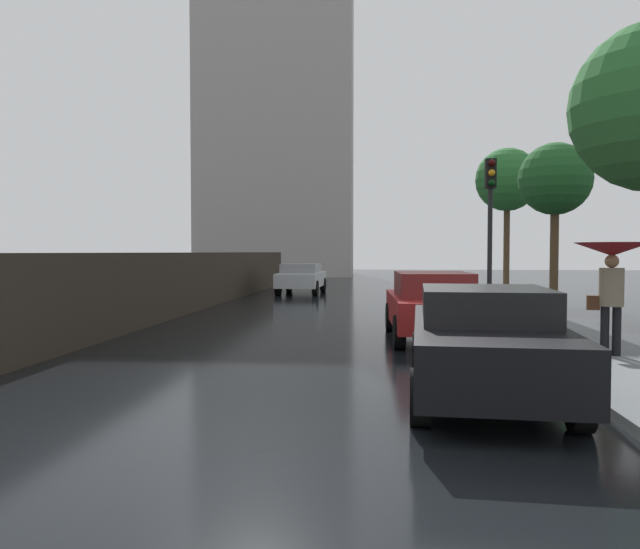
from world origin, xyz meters
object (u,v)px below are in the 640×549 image
object	(u,v)px
car_silver_mid_road	(301,278)
pedestrian_with_umbrella_far	(612,263)
street_tree_near	(507,181)
street_tree_mid	(555,180)
traffic_light	(490,208)
car_red_far_ahead	(431,304)
car_black_near_kerb	(484,340)

from	to	relation	value
car_silver_mid_road	pedestrian_with_umbrella_far	bearing A→B (deg)	115.89
street_tree_near	street_tree_mid	distance (m)	4.65
street_tree_near	street_tree_mid	size ratio (longest dim) A/B	1.11
car_silver_mid_road	pedestrian_with_umbrella_far	size ratio (longest dim) A/B	2.14
traffic_light	street_tree_near	distance (m)	9.45
car_red_far_ahead	street_tree_near	distance (m)	13.22
car_black_near_kerb	pedestrian_with_umbrella_far	bearing A→B (deg)	49.12
car_black_near_kerb	car_silver_mid_road	bearing A→B (deg)	107.75
traffic_light	street_tree_near	bearing A→B (deg)	76.09
pedestrian_with_umbrella_far	street_tree_mid	size ratio (longest dim) A/B	0.35
pedestrian_with_umbrella_far	car_red_far_ahead	bearing A→B (deg)	147.99
car_silver_mid_road	pedestrian_with_umbrella_far	xyz separation A→B (m)	(7.25, -16.37, 0.94)
car_black_near_kerb	car_red_far_ahead	bearing A→B (deg)	96.46
car_silver_mid_road	street_tree_near	bearing A→B (deg)	169.52
car_red_far_ahead	street_tree_mid	bearing A→B (deg)	56.12
car_red_far_ahead	pedestrian_with_umbrella_far	bearing A→B (deg)	-44.95
car_silver_mid_road	traffic_light	bearing A→B (deg)	121.82
pedestrian_with_umbrella_far	traffic_light	world-z (taller)	traffic_light
car_black_near_kerb	street_tree_mid	bearing A→B (deg)	74.55
traffic_light	street_tree_mid	distance (m)	5.39
car_silver_mid_road	street_tree_near	xyz separation A→B (m)	(8.48, -1.88, 3.97)
pedestrian_with_umbrella_far	car_silver_mid_road	bearing A→B (deg)	124.45
car_silver_mid_road	pedestrian_with_umbrella_far	world-z (taller)	pedestrian_with_umbrella_far
street_tree_near	car_black_near_kerb	bearing A→B (deg)	-102.28
car_red_far_ahead	street_tree_mid	size ratio (longest dim) A/B	0.78
car_black_near_kerb	traffic_light	world-z (taller)	traffic_light
car_black_near_kerb	pedestrian_with_umbrella_far	distance (m)	3.66
car_red_far_ahead	traffic_light	distance (m)	4.09
car_silver_mid_road	street_tree_mid	world-z (taller)	street_tree_mid
car_red_far_ahead	pedestrian_with_umbrella_far	xyz separation A→B (m)	(2.73, -2.51, 0.91)
pedestrian_with_umbrella_far	street_tree_near	xyz separation A→B (m)	(1.23, 14.50, 3.02)
car_black_near_kerb	car_red_far_ahead	xyz separation A→B (m)	(-0.25, 5.03, 0.03)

